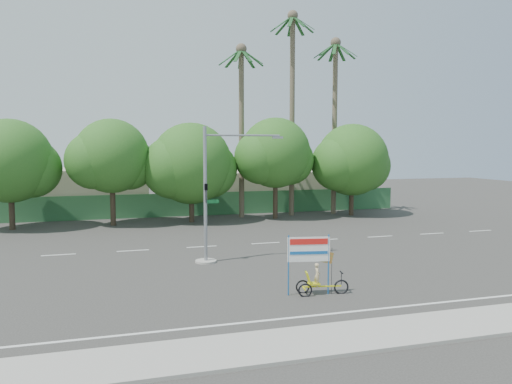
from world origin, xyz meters
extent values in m
plane|color=#33302D|center=(0.00, 0.00, 0.00)|extent=(120.00, 120.00, 0.00)
cube|color=gray|center=(0.00, -7.50, 0.06)|extent=(50.00, 2.40, 0.12)
cube|color=#336B3D|center=(0.00, 21.50, 1.00)|extent=(38.00, 0.08, 2.00)
cube|color=#B9B093|center=(-10.00, 26.00, 2.00)|extent=(12.00, 8.00, 4.00)
cube|color=#B9B093|center=(8.00, 26.00, 1.80)|extent=(14.00, 8.00, 3.60)
cylinder|color=#473828|center=(-14.00, 18.00, 1.76)|extent=(0.40, 0.40, 3.52)
sphere|color=#1F5318|center=(-14.00, 18.00, 4.96)|extent=(6.00, 6.00, 6.00)
sphere|color=#1F5318|center=(-12.65, 18.30, 4.40)|extent=(4.32, 4.32, 4.32)
cylinder|color=#473828|center=(-7.00, 18.00, 1.87)|extent=(0.40, 0.40, 3.74)
sphere|color=#1F5318|center=(-7.00, 18.00, 5.27)|extent=(5.60, 5.60, 5.60)
sphere|color=#1F5318|center=(-5.74, 18.30, 4.68)|extent=(4.03, 4.03, 4.03)
sphere|color=#1F5318|center=(-8.26, 17.75, 4.93)|extent=(4.26, 4.26, 4.26)
cylinder|color=#473828|center=(-1.00, 18.00, 1.65)|extent=(0.40, 0.40, 3.30)
sphere|color=#1F5318|center=(-1.00, 18.00, 4.65)|extent=(6.40, 6.40, 6.40)
sphere|color=#1F5318|center=(0.44, 18.30, 4.12)|extent=(4.61, 4.61, 4.61)
sphere|color=#1F5318|center=(-2.44, 17.75, 4.35)|extent=(4.86, 4.86, 4.86)
cylinder|color=#473828|center=(6.00, 18.00, 1.94)|extent=(0.40, 0.40, 3.87)
sphere|color=#1F5318|center=(6.00, 18.00, 5.46)|extent=(5.80, 5.80, 5.80)
sphere|color=#1F5318|center=(7.30, 18.30, 4.84)|extent=(4.18, 4.18, 4.18)
sphere|color=#1F5318|center=(4.70, 17.75, 5.10)|extent=(4.41, 4.41, 4.41)
cylinder|color=#473828|center=(13.00, 18.00, 1.72)|extent=(0.40, 0.40, 3.43)
sphere|color=#1F5318|center=(13.00, 18.00, 4.84)|extent=(6.20, 6.20, 6.20)
sphere|color=#1F5318|center=(14.39, 18.30, 4.29)|extent=(4.46, 4.46, 4.46)
sphere|color=#1F5318|center=(11.61, 17.75, 4.52)|extent=(4.71, 4.71, 4.71)
cylinder|color=#70604C|center=(8.00, 19.50, 8.50)|extent=(0.44, 0.44, 17.00)
sphere|color=#70604C|center=(8.00, 19.50, 17.00)|extent=(0.90, 0.90, 0.90)
cube|color=#1C4C21|center=(8.94, 19.50, 16.34)|extent=(1.91, 0.28, 1.36)
cube|color=#1C4C21|center=(8.72, 20.11, 16.34)|extent=(1.65, 1.44, 1.36)
cube|color=#1C4C21|center=(8.16, 20.43, 16.34)|extent=(0.61, 1.93, 1.36)
cube|color=#1C4C21|center=(7.53, 20.32, 16.34)|extent=(1.20, 1.80, 1.36)
cube|color=#1C4C21|center=(7.11, 19.82, 16.34)|extent=(1.89, 0.92, 1.36)
cube|color=#1C4C21|center=(7.11, 19.18, 16.34)|extent=(1.89, 0.92, 1.36)
cube|color=#1C4C21|center=(7.53, 18.68, 16.34)|extent=(1.20, 1.80, 1.36)
cube|color=#1C4C21|center=(8.16, 18.57, 16.34)|extent=(0.61, 1.93, 1.36)
cube|color=#1C4C21|center=(8.72, 18.89, 16.34)|extent=(1.65, 1.44, 1.36)
cylinder|color=#70604C|center=(12.00, 19.50, 7.50)|extent=(0.44, 0.44, 15.00)
sphere|color=#70604C|center=(12.00, 19.50, 15.00)|extent=(0.90, 0.90, 0.90)
cube|color=#1C4C21|center=(12.94, 19.50, 14.34)|extent=(1.91, 0.28, 1.36)
cube|color=#1C4C21|center=(12.72, 20.11, 14.34)|extent=(1.65, 1.44, 1.36)
cube|color=#1C4C21|center=(12.16, 20.43, 14.34)|extent=(0.61, 1.93, 1.36)
cube|color=#1C4C21|center=(11.53, 20.32, 14.34)|extent=(1.20, 1.80, 1.36)
cube|color=#1C4C21|center=(11.11, 19.82, 14.34)|extent=(1.89, 0.92, 1.36)
cube|color=#1C4C21|center=(11.11, 19.18, 14.34)|extent=(1.89, 0.92, 1.36)
cube|color=#1C4C21|center=(11.53, 18.68, 14.34)|extent=(1.20, 1.80, 1.36)
cube|color=#1C4C21|center=(12.16, 18.57, 14.34)|extent=(0.61, 1.93, 1.36)
cube|color=#1C4C21|center=(12.72, 18.89, 14.34)|extent=(1.65, 1.44, 1.36)
cylinder|color=#70604C|center=(3.50, 19.50, 7.00)|extent=(0.44, 0.44, 14.00)
sphere|color=#70604C|center=(3.50, 19.50, 14.00)|extent=(0.90, 0.90, 0.90)
cube|color=#1C4C21|center=(4.44, 19.50, 13.34)|extent=(1.91, 0.28, 1.36)
cube|color=#1C4C21|center=(4.22, 20.11, 13.34)|extent=(1.65, 1.44, 1.36)
cube|color=#1C4C21|center=(3.66, 20.43, 13.34)|extent=(0.61, 1.93, 1.36)
cube|color=#1C4C21|center=(3.03, 20.32, 13.34)|extent=(1.20, 1.80, 1.36)
cube|color=#1C4C21|center=(2.61, 19.82, 13.34)|extent=(1.89, 0.92, 1.36)
cube|color=#1C4C21|center=(2.61, 19.18, 13.34)|extent=(1.89, 0.92, 1.36)
cube|color=#1C4C21|center=(3.03, 18.68, 13.34)|extent=(1.20, 1.80, 1.36)
cube|color=#1C4C21|center=(3.66, 18.57, 13.34)|extent=(0.61, 1.93, 1.36)
cube|color=#1C4C21|center=(4.22, 18.89, 13.34)|extent=(1.65, 1.44, 1.36)
cylinder|color=gray|center=(-2.50, 4.00, 0.05)|extent=(1.10, 1.10, 0.10)
cylinder|color=gray|center=(-2.50, 4.00, 3.50)|extent=(0.18, 0.18, 7.00)
cylinder|color=gray|center=(-0.50, 4.00, 6.55)|extent=(4.00, 0.10, 0.10)
cube|color=gray|center=(1.40, 4.00, 6.45)|extent=(0.55, 0.20, 0.12)
imported|color=black|center=(-2.50, 3.78, 3.60)|extent=(0.16, 0.20, 1.00)
cube|color=#14662D|center=(-2.15, 4.00, 3.15)|extent=(0.70, 0.04, 0.18)
torus|color=black|center=(1.75, -3.04, 0.27)|extent=(0.62, 0.18, 0.62)
torus|color=black|center=(0.28, -2.51, 0.25)|extent=(0.58, 0.17, 0.57)
torus|color=black|center=(0.19, -3.01, 0.25)|extent=(0.58, 0.17, 0.57)
cube|color=#D2D012|center=(0.99, -2.90, 0.33)|extent=(1.53, 0.33, 0.05)
cube|color=#D2D012|center=(0.24, -2.76, 0.27)|extent=(0.15, 0.55, 0.05)
cube|color=#D2D012|center=(0.64, -2.84, 0.45)|extent=(0.52, 0.46, 0.05)
cube|color=#D2D012|center=(0.40, -2.79, 0.71)|extent=(0.27, 0.41, 0.49)
cylinder|color=black|center=(1.75, -3.04, 0.64)|extent=(0.03, 0.03, 0.50)
cube|color=black|center=(1.75, -3.04, 0.88)|extent=(0.11, 0.41, 0.04)
imported|color=#CCB284|center=(0.77, -2.86, 0.80)|extent=(0.30, 0.39, 0.98)
cylinder|color=#165CAA|center=(-0.39, -2.65, 1.23)|extent=(0.06, 0.06, 2.45)
cylinder|color=#165CAA|center=(1.22, -2.94, 1.23)|extent=(0.06, 0.06, 2.45)
cube|color=white|center=(0.41, -2.80, 1.86)|extent=(1.70, 0.36, 1.00)
cube|color=red|center=(0.41, -2.83, 2.18)|extent=(1.52, 0.29, 0.24)
cube|color=#165CAA|center=(0.41, -2.83, 1.72)|extent=(1.52, 0.29, 0.13)
cylinder|color=black|center=(1.35, -2.97, 0.95)|extent=(0.02, 0.02, 1.91)
cube|color=red|center=(1.04, -2.91, 1.54)|extent=(0.79, 0.16, 0.59)
camera|label=1|loc=(-7.17, -21.08, 5.96)|focal=35.00mm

